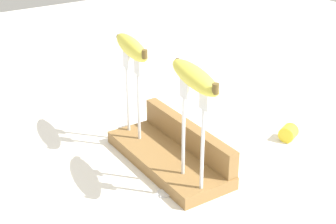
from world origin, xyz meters
The scene contains 9 objects.
ground_plane centered at (0.00, 0.00, 0.00)m, with size 3.00×3.00×0.00m, color silver.
wooden_board centered at (0.00, 0.00, 0.01)m, with size 0.32×0.13×0.03m, color olive.
board_backstop centered at (0.00, 0.05, 0.06)m, with size 0.32×0.03×0.06m, color olive.
fork_stand_left centered at (-0.12, -0.02, 0.14)m, with size 0.08×0.01×0.19m.
fork_stand_right centered at (0.12, -0.02, 0.15)m, with size 0.09×0.01×0.21m.
banana_raised_left centered at (-0.12, -0.02, 0.24)m, with size 0.17×0.06×0.04m.
banana_raised_right centered at (0.12, -0.02, 0.25)m, with size 0.18×0.07×0.04m.
fork_fallen_far centered at (0.08, -0.11, 0.00)m, with size 0.08×0.18×0.01m.
banana_chunk_near centered at (0.07, 0.30, 0.02)m, with size 0.05×0.05×0.04m.
Camera 1 is at (0.80, -0.52, 0.59)m, focal length 54.09 mm.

